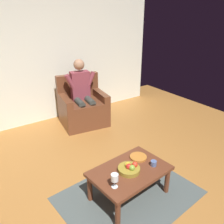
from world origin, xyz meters
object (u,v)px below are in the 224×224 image
Objects in this scene: fruit_bowl at (129,168)px; candle_jar at (154,163)px; wine_glass_near at (115,178)px; coffee_table at (130,174)px; decorative_dish at (138,157)px; person_seated at (82,91)px; armchair at (83,108)px.

fruit_bowl reaches higher than candle_jar.
wine_glass_near reaches higher than fruit_bowl.
decorative_dish reaches higher than coffee_table.
candle_jar is at bearing 93.08° from person_seated.
person_seated is at bearing -95.90° from candle_jar.
person_seated is at bearing -103.69° from coffee_table.
wine_glass_near is 0.62m from decorative_dish.
decorative_dish is 0.23m from candle_jar.
wine_glass_near is 0.33m from fruit_bowl.
armchair is 0.99× the size of coffee_table.
coffee_table is at bearing -142.45° from fruit_bowl.
coffee_table is 0.28m from decorative_dish.
fruit_bowl is (0.53, 2.12, -0.26)m from person_seated.
armchair reaches higher than wine_glass_near.
fruit_bowl is 3.49× the size of candle_jar.
armchair is 0.36m from person_seated.
candle_jar is (-0.31, 0.08, -0.01)m from fruit_bowl.
armchair is 5.85× the size of wine_glass_near.
wine_glass_near is (0.32, 0.13, 0.17)m from coffee_table.
person_seated reaches higher than decorative_dish.
armchair is at bearing -104.07° from fruit_bowl.
decorative_dish is (0.27, 1.98, -0.28)m from person_seated.
fruit_bowl is at bearing 28.85° from decorative_dish.
person_seated reaches higher than coffee_table.
person_seated reaches higher than fruit_bowl.
armchair is at bearing -90.00° from person_seated.
coffee_table is 0.38m from wine_glass_near.
candle_jar reaches higher than coffee_table.
coffee_table is 0.10m from fruit_bowl.
armchair is 2.02m from decorative_dish.
person_seated is 4.92× the size of fruit_bowl.
candle_jar is (-0.29, 0.10, 0.09)m from coffee_table.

